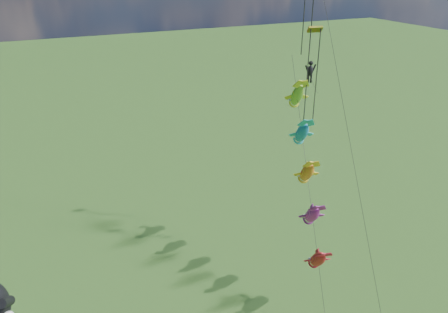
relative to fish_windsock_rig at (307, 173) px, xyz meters
name	(u,v)px	position (x,y,z in m)	size (l,w,h in m)	color
fish_windsock_rig	(307,173)	(0.00, 0.00, 0.00)	(5.32, 15.14, 17.80)	brown
parafoil_rig	(313,60)	(2.43, 3.84, 7.86)	(3.56, 17.38, 26.64)	brown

